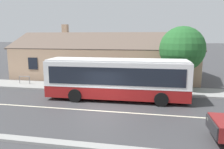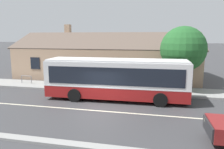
{
  "view_description": "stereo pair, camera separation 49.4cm",
  "coord_description": "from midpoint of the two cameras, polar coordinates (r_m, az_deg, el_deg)",
  "views": [
    {
      "loc": [
        3.49,
        -13.37,
        4.88
      ],
      "look_at": [
        0.1,
        3.97,
        1.76
      ],
      "focal_mm": 35.0,
      "sensor_mm": 36.0,
      "label": 1
    },
    {
      "loc": [
        3.98,
        -13.27,
        4.88
      ],
      "look_at": [
        0.1,
        3.97,
        1.76
      ],
      "focal_mm": 35.0,
      "sensor_mm": 36.0,
      "label": 2
    }
  ],
  "objects": [
    {
      "name": "transit_bus",
      "position": [
        16.82,
        0.44,
        -0.94
      ],
      "size": [
        10.93,
        3.0,
        3.14
      ],
      "color": "maroon",
      "rests_on": "ground"
    },
    {
      "name": "sidewalk_far",
      "position": [
        20.26,
        0.14,
        -3.72
      ],
      "size": [
        60.0,
        3.0,
        0.15
      ],
      "primitive_type": "cube",
      "color": "gray",
      "rests_on": "ground"
    },
    {
      "name": "ground_plane",
      "position": [
        14.67,
        -4.37,
        -9.46
      ],
      "size": [
        300.0,
        300.0,
        0.0
      ],
      "primitive_type": "plane",
      "color": "#38383A"
    },
    {
      "name": "street_tree_primary",
      "position": [
        20.22,
        17.25,
        5.93
      ],
      "size": [
        3.98,
        3.98,
        5.76
      ],
      "color": "#4C3828",
      "rests_on": "ground"
    },
    {
      "name": "bench_by_building",
      "position": [
        21.78,
        -13.85,
        -1.73
      ],
      "size": [
        1.6,
        0.51,
        0.94
      ],
      "color": "brown",
      "rests_on": "sidewalk_far"
    },
    {
      "name": "bench_down_street",
      "position": [
        20.4,
        -4.87,
        -2.25
      ],
      "size": [
        1.65,
        0.51,
        0.94
      ],
      "color": "brown",
      "rests_on": "sidewalk_far"
    },
    {
      "name": "lane_divider_stripe",
      "position": [
        14.67,
        -4.37,
        -9.45
      ],
      "size": [
        60.0,
        0.16,
        0.01
      ],
      "primitive_type": "cube",
      "color": "beige",
      "rests_on": "ground"
    },
    {
      "name": "curb_near",
      "position": [
        10.52,
        -11.6,
        -17.49
      ],
      "size": [
        60.0,
        0.5,
        0.12
      ],
      "primitive_type": "cube",
      "color": "gray",
      "rests_on": "ground"
    },
    {
      "name": "community_building",
      "position": [
        27.11,
        -2.01,
        3.63
      ],
      "size": [
        21.26,
        9.33,
        6.37
      ],
      "color": "tan",
      "rests_on": "ground"
    },
    {
      "name": "bike_rack",
      "position": [
        23.71,
        -22.47,
        -0.97
      ],
      "size": [
        1.16,
        0.06,
        0.78
      ],
      "color": "slate",
      "rests_on": "sidewalk_far"
    }
  ]
}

